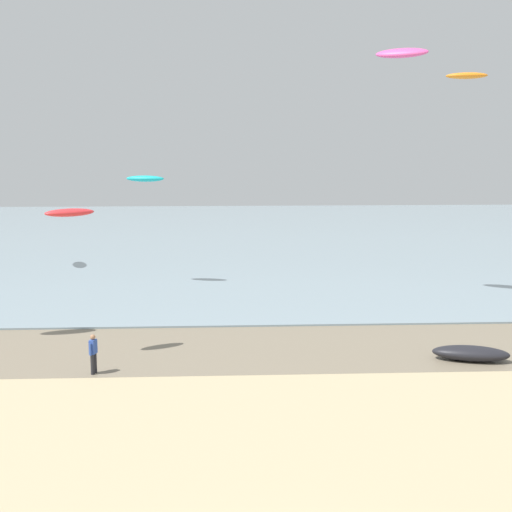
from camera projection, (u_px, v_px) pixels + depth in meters
name	position (u px, v px, depth m)	size (l,w,h in m)	color
wet_sand_strip	(254.00, 348.00, 33.50)	(120.00, 7.80, 0.01)	#7A6D59
sea	(236.00, 237.00, 71.84)	(160.00, 70.00, 0.10)	#7F939E
person_left_flank	(93.00, 353.00, 29.70)	(0.32, 0.55, 1.71)	#232328
grounded_kite	(471.00, 353.00, 31.57)	(3.37, 1.21, 0.67)	black
kite_aloft_1	(467.00, 76.00, 56.98)	(3.28, 1.05, 0.52)	orange
kite_aloft_2	(402.00, 53.00, 41.18)	(3.13, 1.00, 0.50)	#E54C99
kite_aloft_3	(70.00, 213.00, 31.10)	(2.19, 0.70, 0.35)	red
kite_aloft_4	(145.00, 179.00, 46.73)	(2.59, 0.83, 0.41)	#19B2B7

